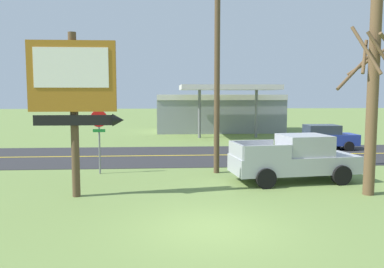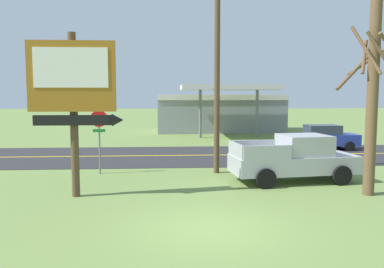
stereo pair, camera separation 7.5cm
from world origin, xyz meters
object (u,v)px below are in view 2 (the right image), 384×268
at_px(motel_sign, 74,90).
at_px(pickup_silver_parked_on_lawn, 295,159).
at_px(stop_sign, 99,130).
at_px(bare_tree, 373,89).
at_px(car_blue_mid_lane, 324,137).
at_px(utility_pole, 217,61).
at_px(gas_station, 220,112).

xyz_separation_m(motel_sign, pickup_silver_parked_on_lawn, (8.57, 2.04, -2.85)).
bearing_deg(motel_sign, stop_sign, 88.31).
distance_m(stop_sign, bare_tree, 11.51).
relative_size(motel_sign, car_blue_mid_lane, 1.38).
relative_size(stop_sign, pickup_silver_parked_on_lawn, 0.55).
bearing_deg(pickup_silver_parked_on_lawn, car_blue_mid_lane, 61.88).
bearing_deg(utility_pole, car_blue_mid_lane, 42.13).
relative_size(motel_sign, gas_station, 0.48).
bearing_deg(gas_station, car_blue_mid_lane, -69.00).
relative_size(gas_station, pickup_silver_parked_on_lawn, 2.22).
bearing_deg(car_blue_mid_lane, gas_station, 111.00).
distance_m(stop_sign, utility_pole, 6.24).
xyz_separation_m(stop_sign, gas_station, (8.31, 20.47, -0.08)).
bearing_deg(gas_station, motel_sign, -108.84).
distance_m(motel_sign, stop_sign, 4.60).
height_order(stop_sign, bare_tree, bare_tree).
bearing_deg(motel_sign, pickup_silver_parked_on_lawn, 13.39).
bearing_deg(stop_sign, gas_station, 67.91).
relative_size(stop_sign, gas_station, 0.25).
relative_size(motel_sign, pickup_silver_parked_on_lawn, 1.07).
bearing_deg(gas_station, pickup_silver_parked_on_lawn, -89.66).
height_order(utility_pole, bare_tree, utility_pole).
xyz_separation_m(bare_tree, gas_station, (-2.11, 25.02, -1.90)).
bearing_deg(gas_station, utility_pole, -98.05).
bearing_deg(motel_sign, bare_tree, -1.67).
bearing_deg(car_blue_mid_lane, stop_sign, -152.03).
relative_size(utility_pole, gas_station, 0.81).
bearing_deg(stop_sign, bare_tree, -23.59).
bearing_deg(utility_pole, pickup_silver_parked_on_lawn, -34.05).
bearing_deg(pickup_silver_parked_on_lawn, motel_sign, -166.61).
xyz_separation_m(utility_pole, car_blue_mid_lane, (8.04, 7.27, -4.33)).
xyz_separation_m(motel_sign, stop_sign, (0.13, 4.24, -1.79)).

